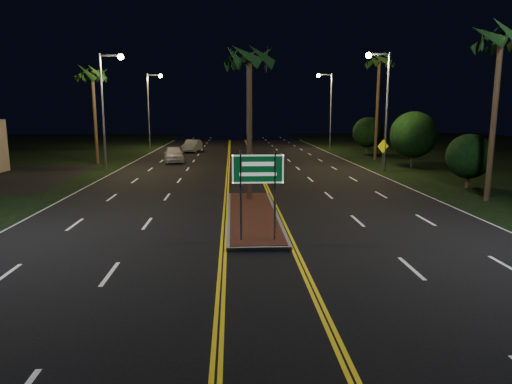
{
  "coord_description": "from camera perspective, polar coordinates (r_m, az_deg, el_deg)",
  "views": [
    {
      "loc": [
        -0.9,
        -12.9,
        4.72
      ],
      "look_at": [
        -0.07,
        2.74,
        1.9
      ],
      "focal_mm": 32.0,
      "sensor_mm": 36.0,
      "label": 1
    }
  ],
  "objects": [
    {
      "name": "warning_sign",
      "position": [
        36.82,
        15.57,
        4.99
      ],
      "size": [
        0.98,
        0.39,
        2.47
      ],
      "rotation": [
        0.0,
        0.0,
        0.36
      ],
      "color": "gray",
      "rests_on": "ground"
    },
    {
      "name": "palm_median",
      "position": [
        23.56,
        -0.86,
        16.44
      ],
      "size": [
        2.4,
        2.4,
        8.3
      ],
      "color": "#382819",
      "rests_on": "ground"
    },
    {
      "name": "palm_right_far",
      "position": [
        45.25,
        15.17,
        15.48
      ],
      "size": [
        2.4,
        2.4,
        10.3
      ],
      "color": "#382819",
      "rests_on": "ground"
    },
    {
      "name": "shrub_far",
      "position": [
        51.12,
        13.8,
        7.25
      ],
      "size": [
        3.24,
        3.24,
        3.96
      ],
      "color": "#382819",
      "rests_on": "ground"
    },
    {
      "name": "ground",
      "position": [
        13.77,
        0.91,
        -9.85
      ],
      "size": [
        120.0,
        120.0,
        0.0
      ],
      "primitive_type": "plane",
      "color": "black",
      "rests_on": "ground"
    },
    {
      "name": "palm_right_near",
      "position": [
        26.76,
        28.32,
        16.54
      ],
      "size": [
        2.4,
        2.4,
        9.3
      ],
      "color": "#382819",
      "rests_on": "ground"
    },
    {
      "name": "median_island",
      "position": [
        20.45,
        -0.43,
        -2.89
      ],
      "size": [
        2.25,
        10.25,
        0.17
      ],
      "color": "gray",
      "rests_on": "ground"
    },
    {
      "name": "car_far",
      "position": [
        52.78,
        -7.96,
        5.86
      ],
      "size": [
        2.77,
        5.08,
        1.61
      ],
      "primitive_type": "imported",
      "rotation": [
        0.0,
        0.0,
        -0.15
      ],
      "color": "#A9ACB2",
      "rests_on": "ground"
    },
    {
      "name": "streetlight_right_far",
      "position": [
        56.1,
        8.98,
        11.05
      ],
      "size": [
        1.91,
        0.44,
        9.0
      ],
      "color": "gray",
      "rests_on": "ground"
    },
    {
      "name": "palm_left_far",
      "position": [
        42.7,
        -19.79,
        13.69
      ],
      "size": [
        2.4,
        2.4,
        8.8
      ],
      "color": "#382819",
      "rests_on": "ground"
    },
    {
      "name": "streetlight_left_far",
      "position": [
        57.73,
        -12.95,
        10.89
      ],
      "size": [
        1.91,
        0.44,
        9.0
      ],
      "color": "gray",
      "rests_on": "ground"
    },
    {
      "name": "car_near",
      "position": [
        42.52,
        -10.24,
        4.83
      ],
      "size": [
        3.01,
        5.42,
        1.71
      ],
      "primitive_type": "imported",
      "rotation": [
        0.0,
        0.0,
        0.17
      ],
      "color": "silver",
      "rests_on": "ground"
    },
    {
      "name": "shrub_mid",
      "position": [
        39.84,
        19.07,
        6.79
      ],
      "size": [
        3.78,
        3.78,
        4.62
      ],
      "color": "#382819",
      "rests_on": "ground"
    },
    {
      "name": "shrub_near",
      "position": [
        30.64,
        25.09,
        4.06
      ],
      "size": [
        2.7,
        2.7,
        3.3
      ],
      "color": "#382819",
      "rests_on": "ground"
    },
    {
      "name": "streetlight_left_mid",
      "position": [
        38.17,
        -18.12,
        11.12
      ],
      "size": [
        1.91,
        0.44,
        9.0
      ],
      "color": "gray",
      "rests_on": "ground"
    },
    {
      "name": "streetlight_right_mid",
      "position": [
        36.76,
        15.53,
        11.31
      ],
      "size": [
        1.91,
        0.44,
        9.0
      ],
      "color": "gray",
      "rests_on": "ground"
    },
    {
      "name": "highway_sign",
      "position": [
        15.89,
        0.24,
        1.82
      ],
      "size": [
        1.8,
        0.08,
        3.2
      ],
      "color": "gray",
      "rests_on": "ground"
    }
  ]
}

